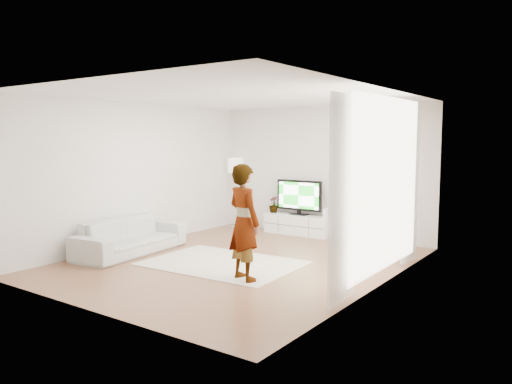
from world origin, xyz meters
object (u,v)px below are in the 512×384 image
Objects in this scene: rug at (223,263)px; floor_lamp at (235,169)px; sofa at (131,236)px; player at (244,222)px; media_console at (298,225)px; television at (299,196)px.

floor_lamp reaches higher than rug.
floor_lamp is at bearing -4.15° from sofa.
floor_lamp is (-1.99, 2.94, 1.40)m from rug.
player is at bearing -50.80° from floor_lamp.
floor_lamp is at bearing -32.08° from player.
rug is 1.46× the size of player.
media_console is at bearing -53.08° from player.
television is 0.44× the size of rug.
television is at bearing 3.12° from floor_lamp.
television is 1.79m from floor_lamp.
player is (0.90, -0.59, 0.87)m from rug.
television reaches higher than rug.
sofa is at bearing -114.80° from television.
media_console is 2.07m from floor_lamp.
television is 3.16m from rug.
player is 0.78× the size of sofa.
media_console is 0.93× the size of floor_lamp.
sofa is at bearing -87.89° from floor_lamp.
sofa is 3.49m from floor_lamp.
television is 0.64× the size of player.
sofa is (-1.58, -3.41, -0.53)m from television.
player reaches higher than media_console.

